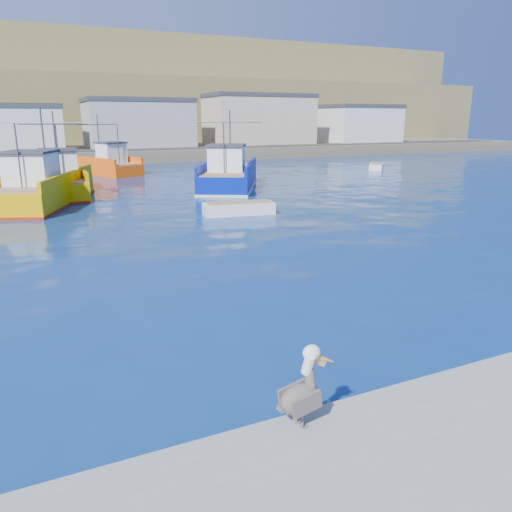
% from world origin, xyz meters
% --- Properties ---
extents(ground, '(260.00, 260.00, 0.00)m').
position_xyz_m(ground, '(0.00, 0.00, 0.00)').
color(ground, navy).
rests_on(ground, ground).
extents(dock_bollards, '(36.20, 0.20, 0.30)m').
position_xyz_m(dock_bollards, '(0.60, -3.40, 0.65)').
color(dock_bollards, '#4C4C4C').
rests_on(dock_bollards, dock).
extents(far_shore, '(200.00, 81.00, 24.00)m').
position_xyz_m(far_shore, '(0.00, 109.20, 8.98)').
color(far_shore, brown).
rests_on(far_shore, ground).
extents(trawler_yellow_a, '(8.13, 12.57, 6.60)m').
position_xyz_m(trawler_yellow_a, '(-5.70, 27.41, 1.08)').
color(trawler_yellow_a, '#DAA000').
rests_on(trawler_yellow_a, ground).
extents(trawler_yellow_b, '(5.09, 10.89, 6.44)m').
position_xyz_m(trawler_yellow_b, '(-4.17, 31.67, 1.01)').
color(trawler_yellow_b, '#DAA000').
rests_on(trawler_yellow_b, ground).
extents(trawler_blue, '(9.20, 12.26, 6.57)m').
position_xyz_m(trawler_blue, '(9.36, 30.00, 1.06)').
color(trawler_blue, '#02168E').
rests_on(trawler_blue, ground).
extents(boat_orange, '(6.70, 9.69, 6.18)m').
position_xyz_m(boat_orange, '(1.64, 45.63, 1.07)').
color(boat_orange, '#EC5009').
rests_on(boat_orange, ground).
extents(skiff_mid, '(4.60, 2.27, 0.96)m').
position_xyz_m(skiff_mid, '(5.22, 18.28, 0.31)').
color(skiff_mid, silver).
rests_on(skiff_mid, ground).
extents(skiff_far, '(3.75, 4.00, 0.88)m').
position_xyz_m(skiff_far, '(31.21, 37.55, 0.28)').
color(skiff_far, silver).
rests_on(skiff_far, ground).
extents(pelican, '(1.23, 0.57, 1.51)m').
position_xyz_m(pelican, '(-2.88, -3.37, 1.15)').
color(pelican, '#595451').
rests_on(pelican, dock).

